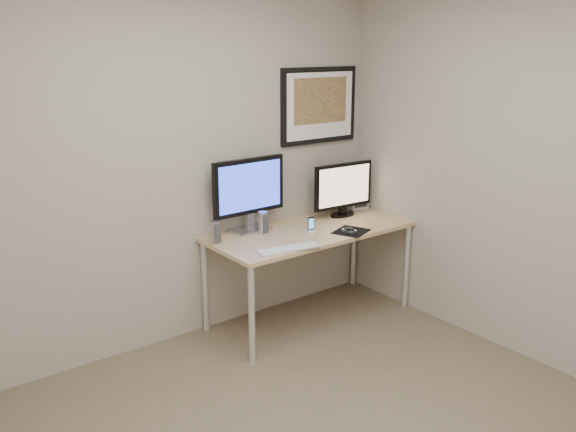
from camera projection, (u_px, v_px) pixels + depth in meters
name	position (u px, v px, depth m)	size (l,w,h in m)	color
room	(273.00, 135.00, 3.12)	(3.60, 3.60, 3.60)	white
desk	(310.00, 238.00, 4.66)	(1.60, 0.70, 0.73)	#A47F4F
framed_art	(319.00, 105.00, 4.86)	(0.75, 0.04, 0.60)	black
monitor_large	(249.00, 192.00, 4.51)	(0.61, 0.21, 0.56)	#B5B5BA
monitor_tv	(343.00, 188.00, 4.95)	(0.56, 0.14, 0.44)	black
speaker_left	(215.00, 233.00, 4.29)	(0.07, 0.07, 0.17)	#B5B5BA
speaker_right	(263.00, 223.00, 4.52)	(0.07, 0.07, 0.17)	#B5B5BA
phone_dock	(311.00, 224.00, 4.57)	(0.05, 0.05, 0.12)	black
keyboard	(289.00, 249.00, 4.18)	(0.46, 0.12, 0.02)	silver
mousepad	(351.00, 231.00, 4.59)	(0.25, 0.23, 0.00)	black
mouse	(349.00, 230.00, 4.57)	(0.06, 0.10, 0.03)	black
fan_unit	(358.00, 195.00, 5.21)	(0.16, 0.11, 0.24)	silver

